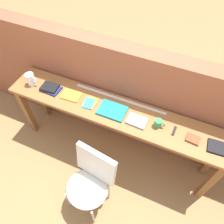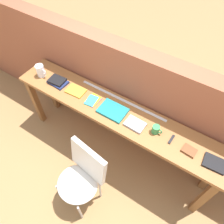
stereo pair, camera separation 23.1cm
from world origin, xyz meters
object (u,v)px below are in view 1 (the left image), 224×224
at_px(multitool_folded, 174,131).
at_px(leather_journal_brown, 193,139).
at_px(magazine_cycling, 71,95).
at_px(pamphlet_pile_colourful, 90,103).
at_px(book_stack_leftmost, 50,88).
at_px(pitcher_white, 31,79).
at_px(book_repair_rightmost, 218,148).
at_px(mug, 158,123).
at_px(book_open_centre, 112,110).
at_px(chair_white_moulded, 90,180).

bearing_deg(multitool_folded, leather_journal_brown, -7.44).
distance_m(magazine_cycling, multitool_folded, 1.19).
height_order(pamphlet_pile_colourful, multitool_folded, multitool_folded).
bearing_deg(book_stack_leftmost, magazine_cycling, 1.48).
relative_size(pitcher_white, book_repair_rightmost, 0.94).
bearing_deg(book_repair_rightmost, magazine_cycling, 175.36).
relative_size(book_stack_leftmost, leather_journal_brown, 1.79).
xyz_separation_m(mug, book_repair_rightmost, (0.60, -0.02, -0.03)).
distance_m(book_open_centre, mug, 0.50).
bearing_deg(chair_white_moulded, book_stack_leftmost, 140.95).
distance_m(book_stack_leftmost, multitool_folded, 1.46).
bearing_deg(mug, magazine_cycling, 179.86).
height_order(chair_white_moulded, book_stack_leftmost, book_stack_leftmost).
bearing_deg(mug, leather_journal_brown, -3.38).
height_order(pitcher_white, book_repair_rightmost, pitcher_white).
relative_size(chair_white_moulded, book_open_centre, 3.01).
height_order(multitool_folded, book_repair_rightmost, book_repair_rightmost).
distance_m(pitcher_white, multitool_folded, 1.71).
xyz_separation_m(book_open_centre, book_repair_rightmost, (1.10, -0.01, -0.00)).
relative_size(pitcher_white, book_stack_leftmost, 0.79).
bearing_deg(pitcher_white, mug, 0.55).
distance_m(pitcher_white, book_stack_leftmost, 0.25).
height_order(chair_white_moulded, book_open_centre, book_open_centre).
relative_size(magazine_cycling, pamphlet_pile_colourful, 1.14).
distance_m(mug, book_repair_rightmost, 0.60).
distance_m(book_stack_leftmost, leather_journal_brown, 1.64).
xyz_separation_m(book_stack_leftmost, leather_journal_brown, (1.64, -0.02, -0.01)).
height_order(book_stack_leftmost, mug, mug).
distance_m(magazine_cycling, book_repair_rightmost, 1.61).
bearing_deg(book_stack_leftmost, book_repair_rightmost, -0.44).
distance_m(chair_white_moulded, multitool_folded, 0.99).
distance_m(book_stack_leftmost, book_open_centre, 0.78).
distance_m(pitcher_white, book_repair_rightmost, 2.13).
height_order(chair_white_moulded, mug, mug).
height_order(mug, leather_journal_brown, mug).
bearing_deg(pamphlet_pile_colourful, leather_journal_brown, -0.63).
xyz_separation_m(chair_white_moulded, leather_journal_brown, (0.82, 0.66, 0.37)).
distance_m(multitool_folded, leather_journal_brown, 0.19).
bearing_deg(mug, book_repair_rightmost, -1.83).
bearing_deg(chair_white_moulded, mug, 56.09).
bearing_deg(pitcher_white, book_repair_rightmost, -0.12).
bearing_deg(leather_journal_brown, pamphlet_pile_colourful, -175.25).
bearing_deg(magazine_cycling, leather_journal_brown, -4.32).
distance_m(multitool_folded, book_repair_rightmost, 0.43).
relative_size(pitcher_white, book_open_centre, 0.62).
distance_m(chair_white_moulded, pitcher_white, 1.34).
height_order(book_stack_leftmost, pamphlet_pile_colourful, book_stack_leftmost).
bearing_deg(book_repair_rightmost, book_open_centre, 175.65).
xyz_separation_m(book_stack_leftmost, book_repair_rightmost, (1.88, -0.01, -0.01)).
relative_size(book_open_centre, leather_journal_brown, 2.28).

